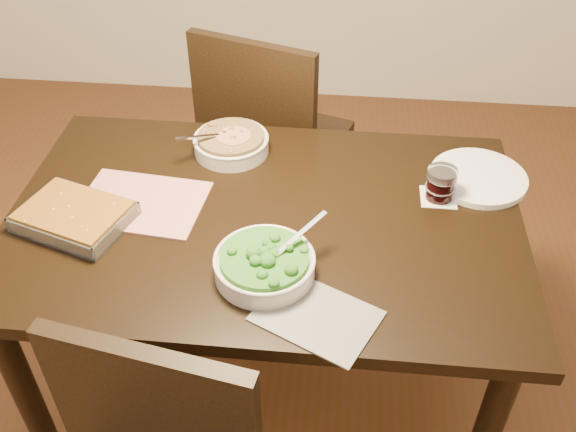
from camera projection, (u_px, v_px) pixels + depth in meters
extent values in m
plane|color=#4F3116|center=(269.00, 380.00, 2.23)|extent=(4.00, 4.00, 0.00)
cube|color=black|center=(264.00, 221.00, 1.76)|extent=(1.40, 0.90, 0.04)
cube|color=black|center=(265.00, 240.00, 1.80)|extent=(1.26, 0.76, 0.08)
cylinder|color=black|center=(28.00, 397.00, 1.77)|extent=(0.07, 0.07, 0.71)
cylinder|color=black|center=(111.00, 222.00, 2.33)|extent=(0.07, 0.07, 0.71)
cylinder|color=black|center=(457.00, 245.00, 2.23)|extent=(0.07, 0.07, 0.71)
cube|color=#AD3331|center=(141.00, 203.00, 1.78)|extent=(0.37, 0.28, 0.01)
cube|color=#26272D|center=(317.00, 316.00, 1.47)|extent=(0.32, 0.29, 0.00)
cube|color=white|center=(438.00, 197.00, 1.81)|extent=(0.10, 0.10, 0.00)
cylinder|color=silver|center=(231.00, 145.00, 1.97)|extent=(0.23, 0.23, 0.04)
torus|color=silver|center=(231.00, 138.00, 1.95)|extent=(0.23, 0.23, 0.01)
cylinder|color=#37210F|center=(231.00, 137.00, 1.95)|extent=(0.20, 0.20, 0.02)
cube|color=silver|center=(211.00, 141.00, 1.91)|extent=(0.12, 0.11, 0.05)
cylinder|color=maroon|center=(234.00, 136.00, 1.94)|extent=(0.10, 0.10, 0.00)
cylinder|color=silver|center=(265.00, 267.00, 1.56)|extent=(0.25, 0.25, 0.05)
torus|color=silver|center=(264.00, 259.00, 1.54)|extent=(0.25, 0.25, 0.01)
cylinder|color=#1D5213|center=(264.00, 258.00, 1.54)|extent=(0.22, 0.22, 0.02)
cube|color=silver|center=(289.00, 239.00, 1.57)|extent=(0.12, 0.13, 0.05)
cube|color=silver|center=(76.00, 223.00, 1.72)|extent=(0.33, 0.28, 0.01)
cube|color=#511D0B|center=(74.00, 215.00, 1.70)|extent=(0.31, 0.26, 0.04)
cube|color=silver|center=(97.00, 195.00, 1.77)|extent=(0.27, 0.09, 0.04)
cube|color=silver|center=(49.00, 240.00, 1.64)|extent=(0.27, 0.09, 0.04)
cube|color=silver|center=(117.00, 230.00, 1.66)|extent=(0.07, 0.20, 0.04)
cube|color=silver|center=(34.00, 203.00, 1.75)|extent=(0.07, 0.20, 0.04)
cylinder|color=black|center=(440.00, 187.00, 1.78)|extent=(0.07, 0.07, 0.07)
cylinder|color=silver|center=(443.00, 174.00, 1.75)|extent=(0.08, 0.08, 0.02)
cylinder|color=white|center=(478.00, 177.00, 1.86)|extent=(0.28, 0.28, 0.02)
cube|color=black|center=(157.00, 424.00, 1.31)|extent=(0.44, 0.12, 0.48)
cube|color=black|center=(279.00, 142.00, 2.52)|extent=(0.58, 0.58, 0.04)
cylinder|color=black|center=(342.00, 177.00, 2.76)|extent=(0.04, 0.04, 0.45)
cylinder|color=black|center=(305.00, 233.00, 2.48)|extent=(0.04, 0.04, 0.45)
cylinder|color=black|center=(258.00, 155.00, 2.88)|extent=(0.04, 0.04, 0.45)
cylinder|color=black|center=(215.00, 206.00, 2.60)|extent=(0.04, 0.04, 0.45)
cube|color=black|center=(253.00, 109.00, 2.21)|extent=(0.45, 0.18, 0.49)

